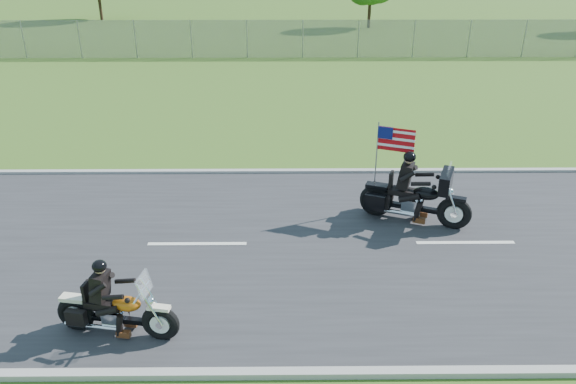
{
  "coord_description": "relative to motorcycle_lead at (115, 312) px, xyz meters",
  "views": [
    {
      "loc": [
        -0.07,
        -10.83,
        6.42
      ],
      "look_at": [
        0.03,
        0.0,
        1.31
      ],
      "focal_mm": 35.0,
      "sensor_mm": 36.0,
      "label": 1
    }
  ],
  "objects": [
    {
      "name": "curb_north",
      "position": [
        2.96,
        7.06,
        -0.43
      ],
      "size": [
        120.0,
        0.18,
        0.12
      ],
      "primitive_type": "cube",
      "color": "#9E9B93",
      "rests_on": "ground"
    },
    {
      "name": "fence",
      "position": [
        -2.04,
        23.01,
        0.52
      ],
      "size": [
        60.0,
        0.03,
        2.0
      ],
      "primitive_type": "cube",
      "color": "gray",
      "rests_on": "ground"
    },
    {
      "name": "motorcycle_follow",
      "position": [
        6.0,
        4.08,
        0.13
      ],
      "size": [
        2.54,
        1.36,
        2.22
      ],
      "rotation": [
        0.0,
        0.0,
        -0.38
      ],
      "color": "black",
      "rests_on": "ground"
    },
    {
      "name": "motorcycle_lead",
      "position": [
        0.0,
        0.0,
        0.0
      ],
      "size": [
        2.21,
        0.79,
        1.5
      ],
      "rotation": [
        0.0,
        0.0,
        -0.18
      ],
      "color": "black",
      "rests_on": "ground"
    },
    {
      "name": "curb_south",
      "position": [
        2.96,
        -1.04,
        -0.43
      ],
      "size": [
        120.0,
        0.18,
        0.12
      ],
      "primitive_type": "cube",
      "color": "#9E9B93",
      "rests_on": "ground"
    },
    {
      "name": "ground",
      "position": [
        2.96,
        3.01,
        -0.48
      ],
      "size": [
        420.0,
        420.0,
        0.0
      ],
      "primitive_type": "plane",
      "color": "#3A5A1C",
      "rests_on": "ground"
    },
    {
      "name": "road",
      "position": [
        2.96,
        3.01,
        -0.46
      ],
      "size": [
        120.0,
        8.0,
        0.04
      ],
      "primitive_type": "cube",
      "color": "#28282B",
      "rests_on": "ground"
    }
  ]
}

